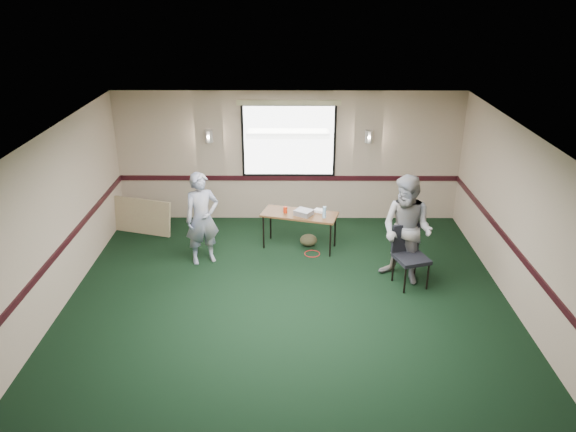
{
  "coord_description": "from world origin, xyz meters",
  "views": [
    {
      "loc": [
        0.05,
        -6.98,
        4.76
      ],
      "look_at": [
        0.0,
        1.3,
        1.2
      ],
      "focal_mm": 35.0,
      "sensor_mm": 36.0,
      "label": 1
    }
  ],
  "objects_px": {
    "folding_table": "(300,216)",
    "person_left": "(202,219)",
    "conference_chair": "(409,251)",
    "projector": "(304,213)",
    "person_right": "(407,230)"
  },
  "relations": [
    {
      "from": "person_right",
      "to": "folding_table",
      "type": "bearing_deg",
      "value": -176.67
    },
    {
      "from": "projector",
      "to": "conference_chair",
      "type": "height_order",
      "value": "conference_chair"
    },
    {
      "from": "projector",
      "to": "conference_chair",
      "type": "distance_m",
      "value": 2.12
    },
    {
      "from": "person_left",
      "to": "projector",
      "type": "bearing_deg",
      "value": -8.71
    },
    {
      "from": "projector",
      "to": "folding_table",
      "type": "bearing_deg",
      "value": 168.39
    },
    {
      "from": "projector",
      "to": "person_left",
      "type": "relative_size",
      "value": 0.18
    },
    {
      "from": "conference_chair",
      "to": "person_left",
      "type": "height_order",
      "value": "person_left"
    },
    {
      "from": "folding_table",
      "to": "projector",
      "type": "relative_size",
      "value": 4.98
    },
    {
      "from": "folding_table",
      "to": "person_left",
      "type": "height_order",
      "value": "person_left"
    },
    {
      "from": "person_right",
      "to": "conference_chair",
      "type": "bearing_deg",
      "value": -20.37
    },
    {
      "from": "projector",
      "to": "conference_chair",
      "type": "bearing_deg",
      "value": -4.05
    },
    {
      "from": "projector",
      "to": "person_right",
      "type": "distance_m",
      "value": 2.04
    },
    {
      "from": "folding_table",
      "to": "person_left",
      "type": "distance_m",
      "value": 1.82
    },
    {
      "from": "folding_table",
      "to": "person_right",
      "type": "distance_m",
      "value": 2.15
    },
    {
      "from": "person_left",
      "to": "person_right",
      "type": "relative_size",
      "value": 0.91
    }
  ]
}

